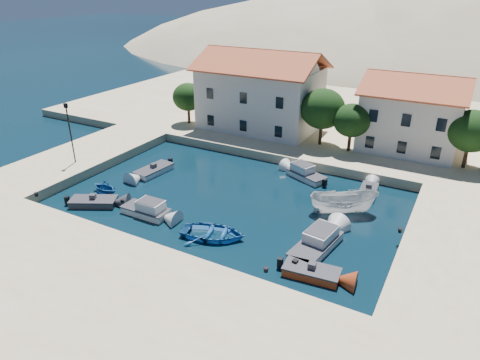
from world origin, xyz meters
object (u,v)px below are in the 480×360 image
object	(u,v)px
lamppost	(69,128)
cabin_cruiser_south	(146,209)
rowboat_south	(213,237)
building_mid	(412,112)
building_left	(261,89)
boat_east	(342,213)
cabin_cruiser_east	(316,244)

from	to	relation	value
lamppost	cabin_cruiser_south	bearing A→B (deg)	-16.53
rowboat_south	building_mid	bearing A→B (deg)	-37.56
building_left	lamppost	bearing A→B (deg)	-119.90
building_mid	cabin_cruiser_south	distance (m)	30.37
building_mid	cabin_cruiser_south	size ratio (longest dim) A/B	2.47
cabin_cruiser_south	lamppost	bearing A→B (deg)	163.31
lamppost	cabin_cruiser_south	xyz separation A→B (m)	(12.50, -3.71, -4.28)
building_mid	boat_east	distance (m)	17.32
cabin_cruiser_south	boat_east	bearing A→B (deg)	29.62
cabin_cruiser_south	cabin_cruiser_east	xyz separation A→B (m)	(14.51, 1.93, 0.00)
lamppost	cabin_cruiser_east	bearing A→B (deg)	-3.77
cabin_cruiser_south	cabin_cruiser_east	distance (m)	14.63
lamppost	rowboat_south	world-z (taller)	lamppost
rowboat_south	boat_east	size ratio (longest dim) A/B	0.88
building_mid	cabin_cruiser_east	size ratio (longest dim) A/B	1.92
rowboat_south	boat_east	distance (m)	11.58
lamppost	rowboat_south	distance (m)	20.40
lamppost	rowboat_south	bearing A→B (deg)	-11.67
lamppost	boat_east	world-z (taller)	lamppost
lamppost	boat_east	xyz separation A→B (m)	(27.12, 4.65, -4.75)
building_mid	cabin_cruiser_east	world-z (taller)	building_mid
building_mid	boat_east	size ratio (longest dim) A/B	1.82
cabin_cruiser_south	rowboat_south	bearing A→B (deg)	-2.68
cabin_cruiser_south	cabin_cruiser_east	size ratio (longest dim) A/B	0.78
cabin_cruiser_south	cabin_cruiser_east	world-z (taller)	same
building_left	lamppost	xyz separation A→B (m)	(-11.50, -20.00, -1.18)
cabin_cruiser_south	boat_east	xyz separation A→B (m)	(14.62, 8.36, -0.48)
lamppost	rowboat_south	xyz separation A→B (m)	(19.43, -4.01, -4.75)
building_mid	lamppost	world-z (taller)	building_mid
building_left	rowboat_south	distance (m)	25.98
building_mid	cabin_cruiser_south	xyz separation A→B (m)	(-17.00, -24.71, -4.75)
building_mid	rowboat_south	world-z (taller)	building_mid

